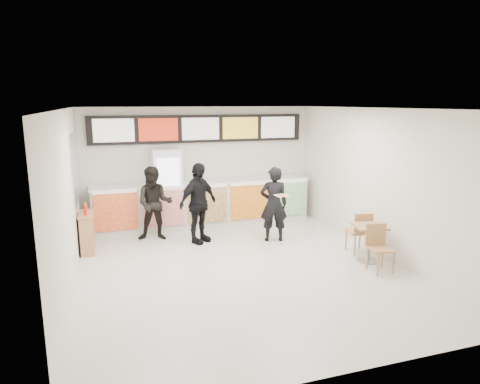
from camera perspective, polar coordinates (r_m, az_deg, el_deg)
name	(u,v)px	position (r m, az deg, el deg)	size (l,w,h in m)	color
floor	(242,267)	(8.34, 0.21, -10.02)	(7.00, 7.00, 0.00)	beige
ceiling	(242,109)	(7.74, 0.23, 11.07)	(7.00, 7.00, 0.00)	white
wall_back	(200,165)	(11.23, -5.34, 3.59)	(6.00, 6.00, 0.00)	silver
wall_left	(68,202)	(7.55, -21.98, -1.30)	(7.00, 7.00, 0.00)	silver
wall_right	(380,182)	(9.27, 18.15, 1.28)	(7.00, 7.00, 0.00)	silver
service_counter	(204,203)	(11.01, -4.79, -1.48)	(5.56, 0.77, 1.14)	silver
menu_board	(200,129)	(11.05, -5.34, 8.41)	(5.50, 0.14, 0.70)	black
drinks_fridge	(167,189)	(10.77, -9.69, 0.42)	(0.70, 0.67, 2.00)	white
mirror_panel	(75,166)	(9.91, -21.11, 3.20)	(0.01, 2.00, 1.50)	#B2B7BF
customer_main	(274,204)	(9.67, 4.52, -1.63)	(0.62, 0.41, 1.71)	black
customer_left	(155,204)	(9.92, -11.31, -1.53)	(0.83, 0.64, 1.70)	black
customer_mid	(198,203)	(9.56, -5.60, -1.50)	(1.06, 0.44, 1.81)	black
pizza_slice	(282,195)	(9.20, 5.61, -0.42)	(0.36, 0.36, 0.02)	beige
cafe_table	(369,236)	(8.85, 16.82, -5.69)	(0.70, 1.56, 0.88)	tan
condiment_ledge	(87,232)	(9.58, -19.70, -5.06)	(0.31, 0.76, 1.01)	tan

